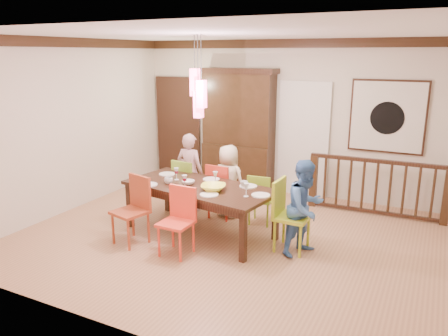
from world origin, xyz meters
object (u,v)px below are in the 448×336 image
at_px(person_end_right, 305,208).
at_px(chair_end_right, 293,211).
at_px(dining_table, 200,190).
at_px(chair_far_left, 189,182).
at_px(china_hutch, 238,130).
at_px(person_far_mid, 228,181).
at_px(balustrade, 376,186).
at_px(person_far_left, 190,172).

bearing_deg(person_end_right, chair_end_right, 109.37).
height_order(dining_table, chair_far_left, chair_far_left).
xyz_separation_m(dining_table, china_hutch, (-0.45, 2.34, 0.52)).
relative_size(dining_table, china_hutch, 1.01).
bearing_deg(person_end_right, china_hutch, 67.10).
distance_m(chair_end_right, person_far_mid, 1.58).
xyz_separation_m(chair_far_left, balustrade, (2.90, 1.24, -0.02)).
relative_size(balustrade, person_far_left, 1.67).
relative_size(china_hutch, balustrade, 1.06).
bearing_deg(balustrade, person_far_left, -159.59).
relative_size(chair_far_left, chair_end_right, 0.92).
bearing_deg(chair_end_right, balustrade, -21.58).
xyz_separation_m(chair_end_right, person_far_left, (-2.09, 0.79, 0.10)).
xyz_separation_m(person_far_left, person_far_mid, (0.73, 0.02, -0.07)).
bearing_deg(chair_end_right, person_end_right, -94.77).
bearing_deg(chair_far_left, dining_table, 137.12).
bearing_deg(chair_end_right, dining_table, 92.99).
bearing_deg(chair_far_left, china_hutch, -90.68).
bearing_deg(chair_far_left, person_far_left, -70.65).
xyz_separation_m(dining_table, person_far_left, (-0.66, 0.83, -0.00)).
bearing_deg(china_hutch, person_far_mid, -71.05).
bearing_deg(china_hutch, person_far_left, -98.10).
xyz_separation_m(chair_far_left, person_far_mid, (0.71, 0.09, 0.08)).
height_order(chair_far_left, person_far_left, person_far_left).
height_order(person_far_mid, person_end_right, person_end_right).
height_order(china_hutch, person_end_right, china_hutch).
relative_size(chair_end_right, balustrade, 0.44).
distance_m(dining_table, balustrade, 3.01).
bearing_deg(china_hutch, chair_end_right, -50.76).
distance_m(chair_end_right, person_far_left, 2.24).
xyz_separation_m(chair_end_right, china_hutch, (-1.88, 2.30, 0.62)).
height_order(dining_table, person_far_mid, person_far_mid).
relative_size(chair_end_right, person_far_mid, 0.82).
distance_m(dining_table, person_end_right, 1.61).
xyz_separation_m(dining_table, balustrade, (2.25, 1.99, -0.17)).
xyz_separation_m(chair_far_left, chair_end_right, (2.07, -0.71, 0.04)).
bearing_deg(chair_far_left, balustrade, -150.44).
distance_m(chair_far_left, person_end_right, 2.37).
bearing_deg(chair_end_right, person_far_left, 70.72).
bearing_deg(dining_table, china_hutch, 109.60).
bearing_deg(china_hutch, chair_far_left, -97.11).
xyz_separation_m(china_hutch, balustrade, (2.70, -0.35, -0.69)).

